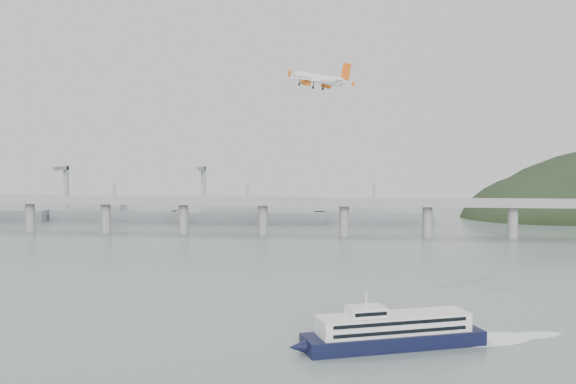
# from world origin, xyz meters

# --- Properties ---
(ground) EXTENTS (900.00, 900.00, 0.00)m
(ground) POSITION_xyz_m (0.00, 0.00, 0.00)
(ground) COLOR slate
(ground) RESTS_ON ground
(bridge) EXTENTS (800.00, 22.00, 23.90)m
(bridge) POSITION_xyz_m (-1.15, 200.00, 17.65)
(bridge) COLOR gray
(bridge) RESTS_ON ground
(distant_fleet) EXTENTS (453.00, 60.90, 40.00)m
(distant_fleet) POSITION_xyz_m (-155.36, 265.08, 6.22)
(distant_fleet) COLOR gray
(distant_fleet) RESTS_ON ground
(ferry) EXTENTS (77.90, 35.66, 15.32)m
(ferry) POSITION_xyz_m (36.86, -29.78, 4.16)
(ferry) COLOR black
(ferry) RESTS_ON ground
(airliner) EXTENTS (32.29, 34.11, 11.22)m
(airliner) POSITION_xyz_m (10.17, 95.03, 84.32)
(airliner) COLOR white
(airliner) RESTS_ON ground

